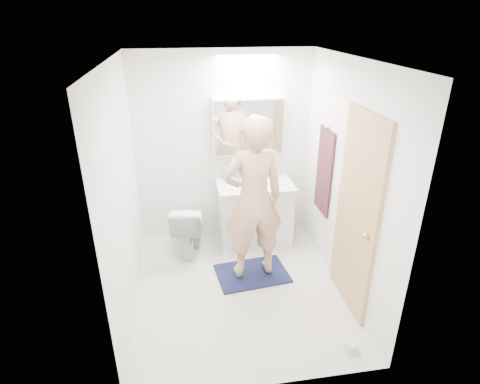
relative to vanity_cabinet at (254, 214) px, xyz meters
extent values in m
plane|color=silver|center=(-0.36, -0.96, -0.39)|extent=(2.50, 2.50, 0.00)
plane|color=white|center=(-0.36, -0.96, 2.01)|extent=(2.50, 2.50, 0.00)
plane|color=white|center=(-0.36, 0.29, 0.81)|extent=(2.50, 0.00, 2.50)
plane|color=white|center=(-0.36, -2.21, 0.81)|extent=(2.50, 0.00, 2.50)
plane|color=white|center=(-1.46, -0.96, 0.81)|extent=(0.00, 2.50, 2.50)
plane|color=white|center=(0.74, -0.96, 0.81)|extent=(0.00, 2.50, 2.50)
cube|color=white|center=(0.00, 0.00, 0.00)|extent=(0.90, 0.55, 0.78)
cube|color=white|center=(0.00, 0.00, 0.41)|extent=(0.95, 0.58, 0.04)
cylinder|color=white|center=(0.00, 0.03, 0.45)|extent=(0.36, 0.36, 0.03)
cylinder|color=#B3B3B8|center=(0.00, 0.22, 0.51)|extent=(0.02, 0.02, 0.16)
cube|color=white|center=(-0.06, 0.21, 1.11)|extent=(0.88, 0.14, 0.70)
cube|color=silver|center=(-0.06, 0.13, 1.11)|extent=(0.84, 0.01, 0.66)
imported|color=white|center=(-0.85, -0.11, -0.05)|extent=(0.48, 0.72, 0.68)
cube|color=#13213D|center=(-0.17, -0.74, -0.38)|extent=(0.86, 0.64, 0.02)
imported|color=tan|center=(-0.17, -0.74, 0.57)|extent=(0.71, 0.51, 1.83)
cube|color=tan|center=(0.72, -1.31, 0.61)|extent=(0.04, 0.80, 2.00)
sphere|color=gold|center=(0.68, -1.61, 0.56)|extent=(0.06, 0.06, 0.06)
cube|color=black|center=(0.72, -0.41, 0.71)|extent=(0.02, 0.42, 1.00)
cylinder|color=silver|center=(0.71, -0.41, 1.23)|extent=(0.07, 0.02, 0.02)
imported|color=#CDB685|center=(-0.31, 0.15, 0.54)|extent=(0.11, 0.11, 0.21)
imported|color=#5D94C9|center=(-0.20, 0.18, 0.51)|extent=(0.11, 0.11, 0.17)
imported|color=#3E4BBA|center=(0.25, 0.16, 0.48)|extent=(0.14, 0.14, 0.10)
cylinder|color=silver|center=(0.49, -1.99, -0.34)|extent=(0.11, 0.11, 0.10)
camera|label=1|loc=(-0.90, -4.39, 2.36)|focal=29.27mm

